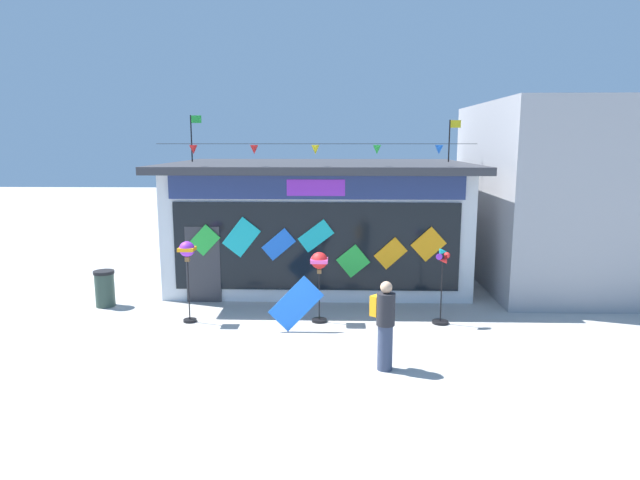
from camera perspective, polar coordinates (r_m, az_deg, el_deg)
ground_plane at (r=11.26m, az=-3.94°, el=-11.74°), size 80.00×80.00×0.00m
kite_shop_building at (r=17.00m, az=-0.07°, el=2.02°), size 8.57×6.26×4.93m
wind_spinner_far_left at (r=13.21m, az=-13.35°, el=-1.65°), size 0.36×0.36×1.91m
wind_spinner_left at (r=12.91m, az=-0.08°, el=-2.73°), size 0.40×0.40×1.66m
wind_spinner_center_left at (r=13.14m, az=12.30°, el=-4.20°), size 0.38×0.38×1.78m
person_near_camera at (r=10.42m, az=6.60°, el=-8.41°), size 0.46×0.46×1.68m
trash_bin at (r=15.34m, az=-21.05°, el=-4.61°), size 0.52×0.52×0.93m
display_kite_on_ground at (r=12.49m, az=-2.45°, el=-6.49°), size 1.24×0.19×1.24m
neighbour_building at (r=18.75m, az=27.63°, el=4.19°), size 7.84×6.79×5.27m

